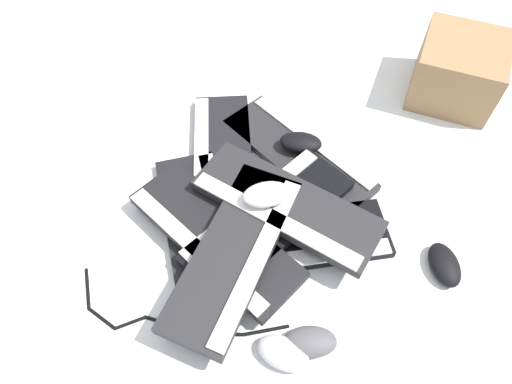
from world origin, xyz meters
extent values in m
plane|color=silver|center=(0.00, 0.00, 0.00)|extent=(3.20, 3.20, 0.00)
cube|color=black|center=(0.14, -0.12, 0.01)|extent=(0.40, 0.43, 0.02)
cube|color=#B2B5BA|center=(0.18, -0.09, 0.03)|extent=(0.30, 0.34, 0.01)
cube|color=black|center=(0.04, 0.08, 0.01)|extent=(0.44, 0.39, 0.02)
cube|color=#B2B5BA|center=(0.01, 0.04, 0.03)|extent=(0.35, 0.29, 0.01)
cube|color=black|center=(-0.15, -0.03, 0.01)|extent=(0.42, 0.42, 0.02)
cube|color=silver|center=(-0.19, 0.01, 0.03)|extent=(0.32, 0.32, 0.01)
cube|color=#232326|center=(-0.02, -0.25, 0.01)|extent=(0.46, 0.23, 0.02)
cube|color=silver|center=(-0.03, -0.31, 0.03)|extent=(0.42, 0.11, 0.01)
cube|color=black|center=(-0.01, 0.08, 0.04)|extent=(0.46, 0.20, 0.02)
cube|color=silver|center=(0.00, 0.14, 0.06)|extent=(0.42, 0.09, 0.01)
cube|color=black|center=(-0.09, -0.03, 0.04)|extent=(0.22, 0.46, 0.02)
cube|color=#B2B5BA|center=(-0.03, -0.03, 0.06)|extent=(0.10, 0.42, 0.01)
cube|color=#232326|center=(-0.08, 0.10, 0.07)|extent=(0.25, 0.46, 0.02)
cube|color=silver|center=(-0.14, 0.09, 0.09)|extent=(0.13, 0.42, 0.01)
cube|color=#232326|center=(-0.10, -0.07, 0.07)|extent=(0.45, 0.18, 0.02)
cube|color=silver|center=(-0.11, -0.01, 0.09)|extent=(0.42, 0.07, 0.01)
ellipsoid|color=black|center=(-0.01, -0.26, 0.05)|extent=(0.13, 0.11, 0.04)
ellipsoid|color=black|center=(-0.46, -0.18, 0.02)|extent=(0.12, 0.13, 0.04)
ellipsoid|color=#B7B7BC|center=(-0.28, 0.20, 0.02)|extent=(0.12, 0.09, 0.04)
ellipsoid|color=silver|center=(-0.06, -0.04, 0.11)|extent=(0.12, 0.13, 0.04)
ellipsoid|color=#4C4C51|center=(-0.31, 0.15, 0.02)|extent=(0.13, 0.12, 0.04)
cylinder|color=black|center=(-0.22, 0.18, 0.00)|extent=(0.07, 0.07, 0.01)
cylinder|color=black|center=(-0.15, 0.24, 0.00)|extent=(0.08, 0.06, 0.01)
cylinder|color=black|center=(-0.06, 0.29, 0.00)|extent=(0.12, 0.05, 0.01)
cylinder|color=black|center=(0.02, 0.34, 0.00)|extent=(0.04, 0.06, 0.01)
cylinder|color=black|center=(0.07, 0.37, 0.00)|extent=(0.08, 0.01, 0.01)
cylinder|color=black|center=(0.15, 0.34, 0.00)|extent=(0.08, 0.06, 0.01)
sphere|color=black|center=(-0.26, 0.14, 0.00)|extent=(0.01, 0.01, 0.01)
sphere|color=black|center=(-0.19, 0.21, 0.00)|extent=(0.01, 0.01, 0.01)
sphere|color=black|center=(-0.11, 0.27, 0.00)|extent=(0.01, 0.01, 0.01)
sphere|color=black|center=(0.00, 0.31, 0.00)|extent=(0.01, 0.01, 0.01)
sphere|color=black|center=(0.03, 0.37, 0.00)|extent=(0.01, 0.01, 0.01)
sphere|color=black|center=(0.11, 0.37, 0.00)|extent=(0.01, 0.01, 0.01)
sphere|color=black|center=(0.19, 0.31, 0.00)|extent=(0.01, 0.01, 0.01)
cube|color=olive|center=(-0.24, -0.73, 0.09)|extent=(0.28, 0.29, 0.17)
camera|label=1|loc=(-0.39, 0.43, 0.95)|focal=32.00mm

